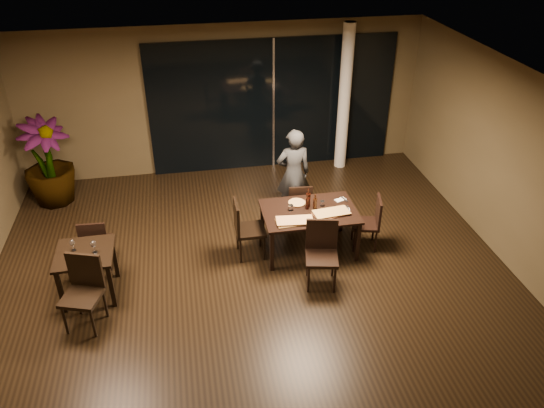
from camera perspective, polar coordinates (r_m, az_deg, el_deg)
The scene contains 31 objects.
ground at distance 8.08m, azimuth -1.73°, elevation -8.89°, with size 8.00×8.00×0.00m, color black.
wall_back at distance 10.86m, azimuth -5.26°, elevation 11.14°, with size 8.00×0.10×3.00m, color #4E4229.
wall_right at distance 8.69m, azimuth 25.53°, elevation 2.74°, with size 0.10×8.00×3.00m, color #4E4229.
ceiling at distance 6.56m, azimuth -2.15°, elevation 11.74°, with size 8.00×8.00×0.04m, color white.
window_panel at distance 10.96m, azimuth 0.12°, elevation 10.61°, with size 5.00×0.06×2.70m, color black.
column at distance 10.95m, azimuth 7.79°, elevation 11.16°, with size 0.24×0.24×3.00m, color white.
main_table at distance 8.48m, azimuth 4.04°, elevation -1.14°, with size 1.50×1.00×0.75m.
side_table at distance 8.03m, azimuth -19.41°, elevation -5.64°, with size 0.80×0.80×0.75m.
chair_main_far at distance 9.14m, azimuth 2.97°, elevation 0.06°, with size 0.43×0.43×0.87m.
chair_main_near at distance 7.89m, azimuth 5.35°, elevation -4.90°, with size 0.56×0.56×1.02m.
chair_main_left at distance 8.40m, azimuth -2.96°, elevation -2.40°, with size 0.47×0.47×1.00m.
chair_main_right at distance 8.77m, azimuth 10.56°, elevation -1.72°, with size 0.51×0.51×0.92m.
chair_side_far at distance 8.58m, azimuth -18.44°, elevation -3.86°, with size 0.44×0.44×0.90m.
chair_side_near at distance 7.59m, azimuth -19.60°, elevation -8.45°, with size 0.61×0.61×1.05m.
diner at distance 9.34m, azimuth 2.31°, elevation 3.28°, with size 0.57×0.38×1.67m, color #292B2E.
potted_plant at distance 10.58m, azimuth -22.99°, elevation 4.15°, with size 0.90×0.90×1.65m, color #24521B.
pizza_board_left at distance 8.15m, azimuth 2.46°, elevation -1.90°, with size 0.57×0.29×0.01m, color #4E3519.
pizza_board_right at distance 8.39m, azimuth 6.40°, elevation -1.02°, with size 0.59×0.29×0.01m, color #432515.
oblong_pizza_left at distance 8.14m, azimuth 2.46°, elevation -1.80°, with size 0.55×0.25×0.02m, color maroon, non-canonical shape.
oblong_pizza_right at distance 8.38m, azimuth 6.40°, elevation -0.92°, with size 0.55×0.25×0.02m, color maroon, non-canonical shape.
round_pizza at distance 8.62m, azimuth 2.69°, elevation 0.13°, with size 0.27×0.27×0.01m, color red.
bottle_a at distance 8.42m, azimuth 3.83°, elevation 0.27°, with size 0.06×0.06×0.27m, color black, non-canonical shape.
bottle_b at distance 8.39m, azimuth 4.65°, elevation 0.16°, with size 0.06×0.06×0.28m, color black, non-canonical shape.
bottle_c at distance 8.47m, azimuth 3.92°, elevation 0.68°, with size 0.07×0.07×0.32m, color black, non-canonical shape.
tumbler_left at distance 8.42m, azimuth 2.04°, elevation -0.38°, with size 0.08×0.08×0.09m, color white.
tumbler_right at distance 8.57m, azimuth 5.43°, elevation 0.07°, with size 0.07×0.07×0.09m, color white.
napkin_near at distance 8.51m, azimuth 7.75°, elevation -0.59°, with size 0.18×0.10×0.01m, color white.
napkin_far at distance 8.77m, azimuth 7.37°, elevation 0.45°, with size 0.18×0.10×0.01m, color white.
wine_glass_a at distance 8.00m, azimuth -20.64°, elevation -4.21°, with size 0.07×0.07×0.16m, color white, non-canonical shape.
wine_glass_b at distance 7.85m, azimuth -18.61°, elevation -4.41°, with size 0.08×0.08×0.18m, color white, non-canonical shape.
side_napkin at distance 7.80m, azimuth -19.15°, elevation -5.54°, with size 0.18×0.11×0.01m, color silver.
Camera 1 is at (-0.88, -6.12, 5.20)m, focal length 35.00 mm.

